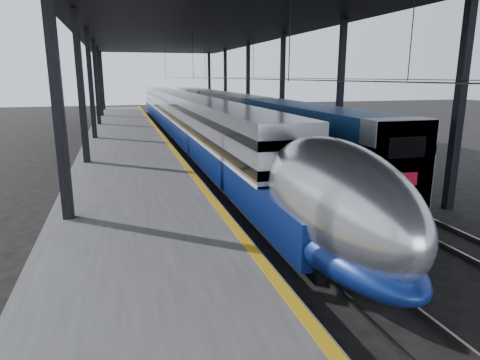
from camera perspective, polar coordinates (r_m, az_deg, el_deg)
name	(u,v)px	position (r m, az deg, el deg)	size (l,w,h in m)	color
ground	(284,292)	(11.91, 5.95, -14.59)	(160.00, 160.00, 0.00)	black
platform	(128,154)	(30.15, -14.71, 3.43)	(6.00, 80.00, 1.00)	#4C4C4F
yellow_strip	(169,144)	(30.24, -9.45, 4.69)	(0.30, 80.00, 0.01)	gold
rails	(241,154)	(31.39, 0.09, 3.49)	(6.52, 80.00, 0.16)	slate
canopy	(203,22)	(30.48, -4.91, 20.19)	(18.00, 75.00, 9.47)	black
tgv_train	(187,119)	(39.16, -7.06, 8.07)	(2.80, 65.20, 4.01)	#BABDC2
second_train	(232,113)	(43.25, -1.10, 8.86)	(2.87, 56.05, 3.95)	navy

